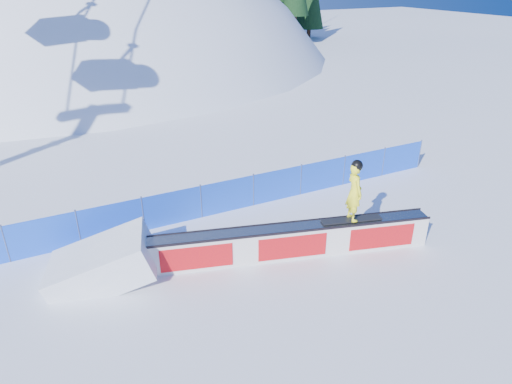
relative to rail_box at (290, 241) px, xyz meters
name	(u,v)px	position (x,y,z in m)	size (l,w,h in m)	color
ground	(227,301)	(-2.51, -1.06, -0.51)	(160.00, 160.00, 0.00)	white
snow_hill	(89,214)	(-2.51, 40.94, -18.51)	(64.00, 64.00, 64.00)	white
safety_fence	(173,208)	(-2.51, 3.44, 0.10)	(22.05, 0.05, 1.30)	blue
rail_box	(290,241)	(0.00, 0.00, 0.00)	(8.43, 2.85, 1.03)	silver
snow_ramp	(105,277)	(-5.17, 1.42, -0.51)	(2.75, 1.83, 1.03)	white
snowboarder	(354,191)	(1.80, -0.50, 1.47)	(1.86, 0.81, 1.92)	black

